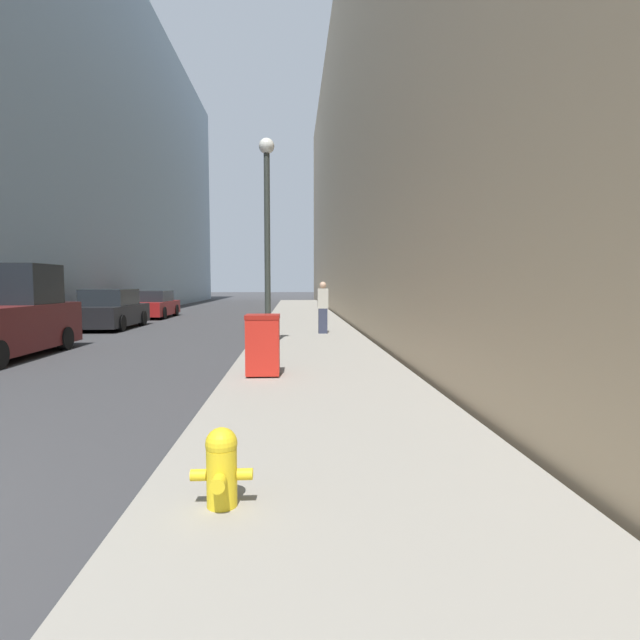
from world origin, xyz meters
TOP-DOWN VIEW (x-y plane):
  - sidewalk_right at (5.51, 18.00)m, footprint 3.58×60.00m
  - building_left_glass at (-10.61, 26.00)m, footprint 12.00×60.00m
  - building_right_stone at (13.40, 26.00)m, footprint 12.00×60.00m
  - fire_hydrant at (4.44, 1.09)m, footprint 0.47×0.36m
  - trash_bin at (4.42, 6.55)m, footprint 0.63×0.61m
  - lamppost at (4.31, 10.75)m, footprint 0.41×0.41m
  - parked_sedan_near at (-2.48, 18.07)m, footprint 1.97×4.56m
  - parked_sedan_far at (-2.46, 24.50)m, footprint 1.81×4.46m
  - pedestrian_on_sidewalk at (6.00, 14.28)m, footprint 0.36×0.23m

SIDE VIEW (x-z plane):
  - sidewalk_right at x=5.51m, z-range 0.00..0.14m
  - fire_hydrant at x=4.44m, z-range 0.15..0.76m
  - parked_sedan_far at x=-2.46m, z-range -0.05..1.39m
  - trash_bin at x=4.42m, z-range 0.15..1.29m
  - parked_sedan_near at x=-2.48m, z-range -0.07..1.54m
  - pedestrian_on_sidewalk at x=6.00m, z-range 0.14..1.91m
  - lamppost at x=4.31m, z-range 0.55..6.07m
  - building_right_stone at x=13.40m, z-range 0.00..18.64m
  - building_left_glass at x=-10.61m, z-range 0.00..20.82m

